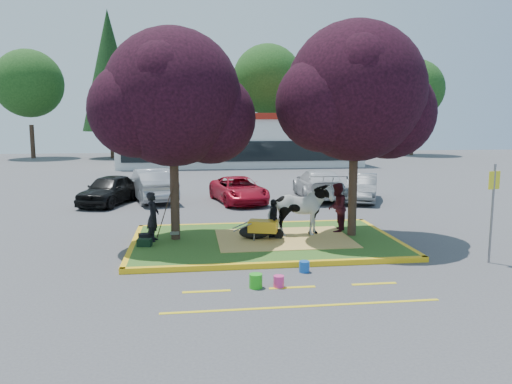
{
  "coord_description": "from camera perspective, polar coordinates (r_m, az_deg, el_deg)",
  "views": [
    {
      "loc": [
        -2.34,
        -15.2,
        3.9
      ],
      "look_at": [
        -0.22,
        0.5,
        1.59
      ],
      "focal_mm": 35.0,
      "sensor_mm": 36.0,
      "label": 1
    }
  ],
  "objects": [
    {
      "name": "car_red",
      "position": [
        23.54,
        -1.99,
        0.25
      ],
      "size": [
        2.78,
        4.65,
        1.21
      ],
      "primitive_type": "imported",
      "rotation": [
        0.0,
        0.0,
        0.19
      ],
      "color": "#A60D22",
      "rests_on": "ground"
    },
    {
      "name": "handler",
      "position": [
        15.78,
        -11.69,
        -2.77
      ],
      "size": [
        0.47,
        0.62,
        1.53
      ],
      "primitive_type": "imported",
      "rotation": [
        0.0,
        0.0,
        1.38
      ],
      "color": "black",
      "rests_on": "median_island"
    },
    {
      "name": "curb_right",
      "position": [
        16.94,
        14.87,
        -5.03
      ],
      "size": [
        0.16,
        5.3,
        0.15
      ],
      "primitive_type": "cube",
      "color": "yellow",
      "rests_on": "ground"
    },
    {
      "name": "curb_far",
      "position": [
        18.34,
        -0.19,
        -3.74
      ],
      "size": [
        8.3,
        0.16,
        0.15
      ],
      "primitive_type": "cube",
      "color": "yellow",
      "rests_on": "ground"
    },
    {
      "name": "car_silver",
      "position": [
        24.63,
        -11.79,
        0.85
      ],
      "size": [
        2.78,
        5.0,
        1.56
      ],
      "primitive_type": "imported",
      "rotation": [
        0.0,
        0.0,
        3.39
      ],
      "color": "#95979C",
      "rests_on": "ground"
    },
    {
      "name": "gear_bag_dark",
      "position": [
        15.93,
        -12.43,
        -5.06
      ],
      "size": [
        0.51,
        0.34,
        0.24
      ],
      "primitive_type": "cube",
      "rotation": [
        0.0,
        0.0,
        0.19
      ],
      "color": "black",
      "rests_on": "median_island"
    },
    {
      "name": "fire_lane_stripe_c",
      "position": [
        12.45,
        13.35,
        -10.17
      ],
      "size": [
        1.1,
        0.12,
        0.01
      ],
      "primitive_type": "cube",
      "color": "yellow",
      "rests_on": "ground"
    },
    {
      "name": "treeline",
      "position": [
        53.07,
        -3.9,
        12.43
      ],
      "size": [
        46.58,
        7.8,
        14.63
      ],
      "color": "black",
      "rests_on": "ground"
    },
    {
      "name": "bucket_blue",
      "position": [
        13.03,
        5.54,
        -8.49
      ],
      "size": [
        0.27,
        0.27,
        0.29
      ],
      "primitive_type": "cylinder",
      "rotation": [
        0.0,
        0.0,
        0.02
      ],
      "color": "#1653B5",
      "rests_on": "ground"
    },
    {
      "name": "gear_bag_green",
      "position": [
        15.3,
        -12.62,
        -5.66
      ],
      "size": [
        0.46,
        0.33,
        0.22
      ],
      "primitive_type": "cube",
      "rotation": [
        0.0,
        0.0,
        -0.18
      ],
      "color": "black",
      "rests_on": "median_island"
    },
    {
      "name": "fire_lane_long",
      "position": [
        10.8,
        5.5,
        -12.88
      ],
      "size": [
        6.0,
        0.1,
        0.01
      ],
      "primitive_type": "cube",
      "color": "yellow",
      "rests_on": "ground"
    },
    {
      "name": "curb_near",
      "position": [
        13.39,
        2.73,
        -8.3
      ],
      "size": [
        8.3,
        0.16,
        0.15
      ],
      "primitive_type": "cube",
      "color": "yellow",
      "rests_on": "ground"
    },
    {
      "name": "visitor_b",
      "position": [
        15.93,
        2.0,
        -3.02
      ],
      "size": [
        0.38,
        0.76,
        1.24
      ],
      "primitive_type": "imported",
      "rotation": [
        0.0,
        0.0,
        -1.68
      ],
      "color": "black",
      "rests_on": "median_island"
    },
    {
      "name": "calf",
      "position": [
        15.84,
        -0.12,
        -4.58
      ],
      "size": [
        1.12,
        0.8,
        0.44
      ],
      "primitive_type": "ellipsoid",
      "rotation": [
        0.0,
        0.0,
        -0.24
      ],
      "color": "black",
      "rests_on": "median_island"
    },
    {
      "name": "sign_post",
      "position": [
        14.89,
        25.44,
        -1.02
      ],
      "size": [
        0.38,
        0.13,
        2.72
      ],
      "rotation": [
        0.0,
        0.0,
        0.27
      ],
      "color": "slate",
      "rests_on": "ground"
    },
    {
      "name": "median_island",
      "position": [
        15.85,
        1.04,
        -5.66
      ],
      "size": [
        8.0,
        5.0,
        0.15
      ],
      "primitive_type": "cube",
      "color": "#2D581B",
      "rests_on": "ground"
    },
    {
      "name": "bucket_green",
      "position": [
        11.8,
        -0.02,
        -10.13
      ],
      "size": [
        0.39,
        0.39,
        0.33
      ],
      "primitive_type": "cylinder",
      "rotation": [
        0.0,
        0.0,
        0.28
      ],
      "color": "green",
      "rests_on": "ground"
    },
    {
      "name": "tree_purple_right",
      "position": [
        16.27,
        11.38,
        10.47
      ],
      "size": [
        5.3,
        4.4,
        6.82
      ],
      "color": "black",
      "rests_on": "median_island"
    },
    {
      "name": "fire_lane_stripe_b",
      "position": [
        11.9,
        4.16,
        -10.83
      ],
      "size": [
        1.1,
        0.12,
        0.01
      ],
      "primitive_type": "cube",
      "color": "yellow",
      "rests_on": "ground"
    },
    {
      "name": "car_black",
      "position": [
        23.99,
        -16.44,
        0.26
      ],
      "size": [
        2.8,
        4.32,
        1.37
      ],
      "primitive_type": "imported",
      "rotation": [
        0.0,
        0.0,
        -0.32
      ],
      "color": "black",
      "rests_on": "ground"
    },
    {
      "name": "tree_purple_left",
      "position": [
        15.59,
        -9.44,
        9.89
      ],
      "size": [
        5.06,
        4.2,
        6.51
      ],
      "color": "black",
      "rests_on": "median_island"
    },
    {
      "name": "ground",
      "position": [
        15.86,
        1.04,
        -5.93
      ],
      "size": [
        90.0,
        90.0,
        0.0
      ],
      "primitive_type": "plane",
      "color": "#424244",
      "rests_on": "ground"
    },
    {
      "name": "bucket_pink",
      "position": [
        11.87,
        2.62,
        -10.18
      ],
      "size": [
        0.34,
        0.34,
        0.27
      ],
      "primitive_type": "cylinder",
      "rotation": [
        0.0,
        0.0,
        -0.42
      ],
      "color": "#E03180",
      "rests_on": "ground"
    },
    {
      "name": "car_grey",
      "position": [
        24.46,
        11.99,
        0.48
      ],
      "size": [
        2.72,
        4.16,
        1.3
      ],
      "primitive_type": "imported",
      "rotation": [
        0.0,
        0.0,
        -0.38
      ],
      "color": "slate",
      "rests_on": "ground"
    },
    {
      "name": "curb_left",
      "position": [
        15.77,
        -13.86,
        -5.98
      ],
      "size": [
        0.16,
        5.3,
        0.15
      ],
      "primitive_type": "cube",
      "color": "yellow",
      "rests_on": "ground"
    },
    {
      "name": "fire_lane_stripe_a",
      "position": [
        11.67,
        -5.68,
        -11.24
      ],
      "size": [
        1.1,
        0.12,
        0.01
      ],
      "primitive_type": "cube",
      "color": "yellow",
      "rests_on": "ground"
    },
    {
      "name": "straw_bedding",
      "position": [
        15.93,
        3.18,
        -5.31
      ],
      "size": [
        4.2,
        3.0,
        0.01
      ],
      "primitive_type": "cube",
      "color": "#E7BD5F",
      "rests_on": "median_island"
    },
    {
      "name": "cow",
      "position": [
        16.12,
        5.02,
        -2.07
      ],
      "size": [
        2.03,
        0.93,
        1.72
      ],
      "primitive_type": "imported",
      "rotation": [
        0.0,
        0.0,
        1.57
      ],
      "color": "white",
      "rests_on": "median_island"
    },
    {
      "name": "visitor_a",
      "position": [
        16.93,
        9.23,
        -1.75
      ],
      "size": [
        0.94,
        1.01,
        1.65
      ],
      "primitive_type": "imported",
      "rotation": [
        0.0,
        0.0,
        -2.09
      ],
      "color": "#3F1219",
      "rests_on": "median_island"
    },
    {
      "name": "car_white",
      "position": [
        24.93,
        7.13,
        0.93
      ],
      "size": [
        2.36,
        5.14,
        1.46
      ],
      "primitive_type": "imported",
      "rotation": [
        0.0,
        0.0,
        3.08
      ],
      "color": "silver",
      "rests_on": "ground"
    },
    {
      "name": "retail_building",
      "position": [
        43.43,
        -1.96,
        6.12
      ],
      "size": [
        20.4,
        8.4,
        4.4
      ],
      "color": "silver",
      "rests_on": "ground"
    },
    {
      "name": "wheelbarrow",
      "position": [
        15.68,
        0.85,
        -3.96
      ],
      "size": [
        1.61,
        0.79,
        0.61
      ],
      "rotation": [
        0.0,
        0.0,
        -0.31
      ],
      "color": "black",
      "rests_on": "median_island"
    }
  ]
}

